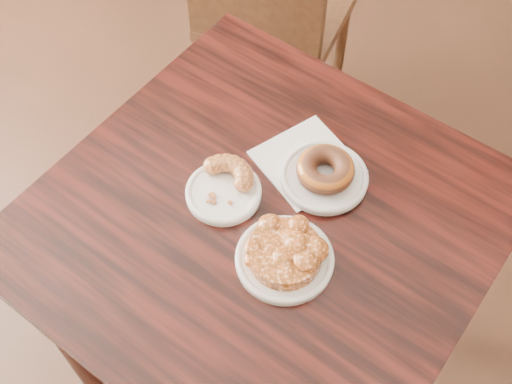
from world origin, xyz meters
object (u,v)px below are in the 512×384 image
at_px(glazed_donut, 325,169).
at_px(cruller_fragment, 223,186).
at_px(apple_fritter, 285,252).
at_px(chair_far, 278,14).
at_px(cafe_table, 263,301).

xyz_separation_m(glazed_donut, cruller_fragment, (-0.16, -0.11, -0.01)).
distance_m(glazed_donut, apple_fritter, 0.19).
bearing_deg(apple_fritter, chair_far, 113.20).
bearing_deg(cruller_fragment, chair_far, 105.73).
xyz_separation_m(apple_fritter, cruller_fragment, (-0.16, 0.08, -0.00)).
xyz_separation_m(glazed_donut, apple_fritter, (-0.00, -0.19, -0.00)).
height_order(cafe_table, cruller_fragment, cruller_fragment).
xyz_separation_m(cafe_table, apple_fritter, (0.07, -0.07, 0.41)).
relative_size(cafe_table, cruller_fragment, 6.49).
xyz_separation_m(chair_far, glazed_donut, (0.40, -0.73, 0.34)).
distance_m(chair_far, glazed_donut, 0.90).
height_order(chair_far, glazed_donut, chair_far).
distance_m(chair_far, apple_fritter, 1.05).
xyz_separation_m(chair_far, apple_fritter, (0.39, -0.92, 0.33)).
bearing_deg(cafe_table, cruller_fragment, -175.05).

